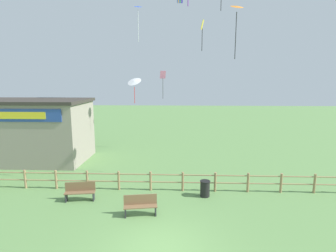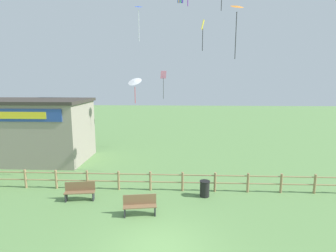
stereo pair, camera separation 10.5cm
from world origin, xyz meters
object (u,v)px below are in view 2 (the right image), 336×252
Objects in this scene: kite_pink_diamond at (163,80)px; kite_yellow_diamond at (203,30)px; kite_orange_delta at (237,11)px; park_bench_by_building at (80,191)px; kite_white_delta at (135,82)px; park_bench_near_fence at (140,205)px; seaside_building at (31,130)px; trash_bin at (205,189)px; kite_blue_delta at (139,10)px.

kite_pink_diamond is 1.01× the size of kite_yellow_diamond.
kite_pink_diamond is 9.75m from kite_orange_delta.
kite_orange_delta is (1.48, -6.37, -0.12)m from kite_yellow_diamond.
kite_orange_delta is (8.68, 3.42, 9.93)m from park_bench_by_building.
kite_white_delta is 0.70× the size of kite_orange_delta.
park_bench_near_fence is at bearing -108.31° from kite_yellow_diamond.
kite_orange_delta is at bearing -13.37° from seaside_building.
park_bench_near_fence is 3.77m from park_bench_by_building.
park_bench_near_fence and park_bench_by_building have the same top height.
kite_white_delta is (-5.30, 8.60, 5.88)m from trash_bin.
kite_yellow_diamond is at bearing 87.37° from trash_bin.
kite_orange_delta is (1.89, 2.65, 10.00)m from trash_bin.
park_bench_by_building is (-3.49, 1.44, 0.00)m from park_bench_near_fence.
kite_orange_delta is (4.84, -7.46, 3.99)m from kite_pink_diamond.
kite_yellow_diamond reaches higher than kite_white_delta.
kite_blue_delta reaches higher than kite_pink_diamond.
trash_bin is (13.38, -6.28, -2.04)m from seaside_building.
kite_yellow_diamond reaches higher than park_bench_by_building.
park_bench_by_building is at bearing 157.51° from park_bench_near_fence.
kite_orange_delta reaches higher than kite_pink_diamond.
kite_white_delta is at bearing -175.80° from kite_yellow_diamond.
park_bench_near_fence is 0.66× the size of kite_yellow_diamond.
kite_blue_delta is (-2.23, 0.52, 6.12)m from kite_pink_diamond.
kite_white_delta is at bearing 80.99° from park_bench_by_building.
park_bench_by_building is at bearing -99.01° from kite_white_delta.
kite_blue_delta is 1.27× the size of kite_yellow_diamond.
seaside_building is 17.60m from kite_orange_delta.
trash_bin is (6.79, 0.78, -0.07)m from park_bench_by_building.
park_bench_by_building is 0.52× the size of kite_blue_delta.
park_bench_near_fence is at bearing -136.86° from kite_orange_delta.
trash_bin is 13.56m from kite_yellow_diamond.
kite_yellow_diamond is 1.11× the size of kite_white_delta.
seaside_building is at bearing 154.87° from trash_bin.
trash_bin is at bearing -64.02° from kite_blue_delta.
trash_bin is at bearing -25.13° from seaside_building.
kite_white_delta is at bearing -93.44° from kite_blue_delta.
trash_bin is 12.13m from kite_pink_diamond.
seaside_building is 4.06× the size of kite_white_delta.
kite_blue_delta is at bearing 81.97° from park_bench_by_building.
trash_bin is at bearing -73.73° from kite_pink_diamond.
trash_bin is 0.40× the size of kite_white_delta.
kite_white_delta is (8.08, 2.32, 3.84)m from seaside_building.
kite_pink_diamond is (10.43, 3.83, 3.97)m from seaside_building.
kite_pink_diamond is at bearing 88.36° from park_bench_near_fence.
park_bench_by_building is 13.63m from kite_orange_delta.
kite_yellow_diamond is (7.21, 9.79, 10.05)m from park_bench_by_building.
park_bench_near_fence reaches higher than trash_bin.
seaside_building is at bearing -163.96° from kite_white_delta.
kite_blue_delta is at bearing 98.31° from park_bench_near_fence.
park_bench_near_fence is 12.22m from kite_orange_delta.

